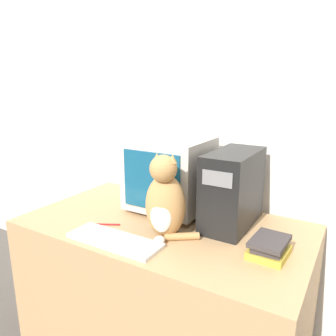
{
  "coord_description": "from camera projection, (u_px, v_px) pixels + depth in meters",
  "views": [
    {
      "loc": [
        0.83,
        -0.92,
        1.45
      ],
      "look_at": [
        0.01,
        0.44,
        1.04
      ],
      "focal_mm": 35.0,
      "sensor_mm": 36.0,
      "label": 1
    }
  ],
  "objects": [
    {
      "name": "pen",
      "position": [
        106.0,
        224.0,
        1.66
      ],
      "size": [
        0.13,
        0.08,
        0.01
      ],
      "color": "maroon",
      "rests_on": "desk"
    },
    {
      "name": "cat",
      "position": [
        165.0,
        201.0,
        1.5
      ],
      "size": [
        0.27,
        0.23,
        0.4
      ],
      "rotation": [
        0.0,
        0.0,
        0.23
      ],
      "color": "#B7844C",
      "rests_on": "desk"
    },
    {
      "name": "book_stack",
      "position": [
        269.0,
        247.0,
        1.36
      ],
      "size": [
        0.16,
        0.19,
        0.08
      ],
      "color": "gold",
      "rests_on": "desk"
    },
    {
      "name": "wall_back",
      "position": [
        205.0,
        118.0,
        1.96
      ],
      "size": [
        7.0,
        0.05,
        2.5
      ],
      "color": "silver",
      "rests_on": "ground_plane"
    },
    {
      "name": "computer_tower",
      "position": [
        233.0,
        189.0,
        1.63
      ],
      "size": [
        0.2,
        0.42,
        0.38
      ],
      "color": "black",
      "rests_on": "desk"
    },
    {
      "name": "crt_monitor",
      "position": [
        170.0,
        174.0,
        1.82
      ],
      "size": [
        0.42,
        0.38,
        0.41
      ],
      "color": "#BCB7AD",
      "rests_on": "desk"
    },
    {
      "name": "desk",
      "position": [
        164.0,
        287.0,
        1.78
      ],
      "size": [
        1.45,
        0.81,
        0.75
      ],
      "color": "tan",
      "rests_on": "ground_plane"
    },
    {
      "name": "keyboard",
      "position": [
        114.0,
        240.0,
        1.49
      ],
      "size": [
        0.45,
        0.16,
        0.02
      ],
      "color": "silver",
      "rests_on": "desk"
    }
  ]
}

